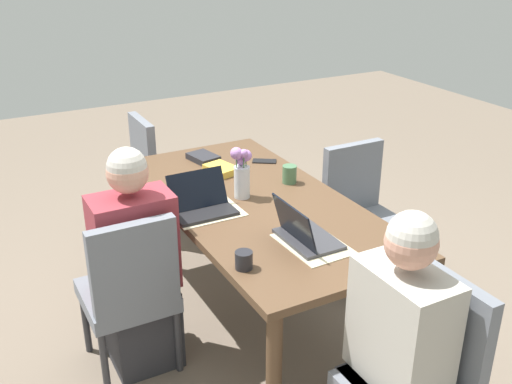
{
  "coord_description": "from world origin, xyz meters",
  "views": [
    {
      "loc": [
        -2.61,
        1.4,
        2.11
      ],
      "look_at": [
        0.0,
        0.0,
        0.81
      ],
      "focal_mm": 41.84,
      "sensor_mm": 36.0,
      "label": 1
    }
  ],
  "objects": [
    {
      "name": "flower_vase",
      "position": [
        0.08,
        0.05,
        0.91
      ],
      "size": [
        0.09,
        0.12,
        0.29
      ],
      "color": "silver",
      "rests_on": "dining_table"
    },
    {
      "name": "coffee_mug_centre_left",
      "position": [
        0.29,
        0.34,
        0.81
      ],
      "size": [
        0.08,
        0.08,
        0.1
      ],
      "primitive_type": "cylinder",
      "color": "#47704C",
      "rests_on": "dining_table"
    },
    {
      "name": "book_red_cover",
      "position": [
        0.46,
        -0.01,
        0.78
      ],
      "size": [
        0.23,
        0.18,
        0.04
      ],
      "primitive_type": "cube",
      "rotation": [
        0.0,
        0.0,
        0.24
      ],
      "color": "gold",
      "rests_on": "dining_table"
    },
    {
      "name": "dining_table",
      "position": [
        0.0,
        0.0,
        0.68
      ],
      "size": [
        1.9,
        0.92,
        0.76
      ],
      "color": "brown",
      "rests_on": "ground_plane"
    },
    {
      "name": "person_far_left_near",
      "position": [
        -0.04,
        0.71,
        0.53
      ],
      "size": [
        0.36,
        0.4,
        1.19
      ],
      "color": "#2D2D33",
      "rests_on": "ground_plane"
    },
    {
      "name": "chair_head_right_left_far",
      "position": [
        1.32,
        0.1,
        0.5
      ],
      "size": [
        0.44,
        0.44,
        0.9
      ],
      "color": "slate",
      "rests_on": "ground_plane"
    },
    {
      "name": "chair_near_right_near",
      "position": [
        0.07,
        -0.79,
        0.5
      ],
      "size": [
        0.44,
        0.44,
        0.9
      ],
      "color": "slate",
      "rests_on": "ground_plane"
    },
    {
      "name": "coffee_mug_near_left",
      "position": [
        0.13,
        -0.29,
        0.81
      ],
      "size": [
        0.08,
        0.08,
        0.11
      ],
      "primitive_type": "cylinder",
      "color": "#47704C",
      "rests_on": "dining_table"
    },
    {
      "name": "person_head_left_left_mid",
      "position": [
        -1.2,
        0.0,
        0.53
      ],
      "size": [
        0.4,
        0.36,
        1.19
      ],
      "color": "#2D2D33",
      "rests_on": "ground_plane"
    },
    {
      "name": "ground_plane",
      "position": [
        0.0,
        0.0,
        0.0
      ],
      "size": [
        10.0,
        10.0,
        0.0
      ],
      "primitive_type": "plane",
      "color": "#756656"
    },
    {
      "name": "laptop_head_left_left_mid",
      "position": [
        -0.53,
        0.03,
        0.8
      ],
      "size": [
        0.32,
        0.22,
        0.21
      ],
      "color": "#38383D",
      "rests_on": "dining_table"
    },
    {
      "name": "chair_far_left_near",
      "position": [
        -0.12,
        0.77,
        0.5
      ],
      "size": [
        0.44,
        0.44,
        0.9
      ],
      "color": "slate",
      "rests_on": "ground_plane"
    },
    {
      "name": "chair_head_left_left_mid",
      "position": [
        -1.26,
        -0.07,
        0.5
      ],
      "size": [
        0.44,
        0.44,
        0.9
      ],
      "color": "slate",
      "rests_on": "ground_plane"
    },
    {
      "name": "placemat_head_left_left_mid",
      "position": [
        -0.57,
        0.0,
        0.76
      ],
      "size": [
        0.37,
        0.27,
        0.0
      ],
      "primitive_type": "cube",
      "rotation": [
        0.0,
        0.0,
        0.03
      ],
      "color": "beige",
      "rests_on": "dining_table"
    },
    {
      "name": "laptop_far_left_near",
      "position": [
        0.0,
        0.32,
        0.8
      ],
      "size": [
        0.22,
        0.32,
        0.2
      ],
      "color": "black",
      "rests_on": "dining_table"
    },
    {
      "name": "phone_black",
      "position": [
        0.5,
        -0.33,
        0.76
      ],
      "size": [
        0.14,
        0.16,
        0.01
      ],
      "primitive_type": "cube",
      "rotation": [
        0.0,
        0.0,
        0.99
      ],
      "color": "black",
      "rests_on": "dining_table"
    },
    {
      "name": "book_blue_cover",
      "position": [
        0.7,
        0.01,
        0.78
      ],
      "size": [
        0.22,
        0.18,
        0.04
      ],
      "primitive_type": "cube",
      "rotation": [
        0.0,
        0.0,
        0.2
      ],
      "color": "#28282D",
      "rests_on": "dining_table"
    },
    {
      "name": "placemat_far_left_near",
      "position": [
        -0.02,
        0.3,
        0.76
      ],
      "size": [
        0.26,
        0.36,
        0.0
      ],
      "primitive_type": "cube",
      "rotation": [
        0.0,
        0.0,
        -1.57
      ],
      "color": "beige",
      "rests_on": "dining_table"
    },
    {
      "name": "coffee_mug_near_right",
      "position": [
        -0.6,
        0.38,
        0.8
      ],
      "size": [
        0.08,
        0.08,
        0.08
      ],
      "primitive_type": "cylinder",
      "color": "#232328",
      "rests_on": "dining_table"
    }
  ]
}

